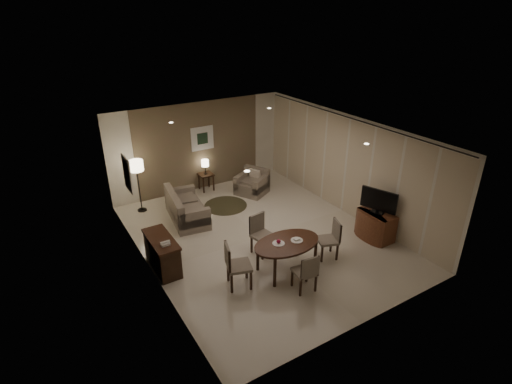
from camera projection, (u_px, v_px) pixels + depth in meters
room_shell at (252, 182)px, 9.67m from camera, size 5.50×7.00×2.70m
taupe_accent at (199, 147)px, 12.05m from camera, size 3.96×0.03×2.70m
curtain_wall at (346, 167)px, 10.63m from camera, size 0.08×6.70×2.58m
curtain_rod at (351, 118)px, 10.07m from camera, size 0.03×6.80×0.03m
art_back_frame at (202, 138)px, 11.97m from camera, size 0.72×0.03×0.72m
art_back_canvas at (203, 138)px, 11.96m from camera, size 0.34×0.01×0.34m
art_left_frame at (127, 174)px, 8.79m from camera, size 0.03×0.60×0.80m
art_left_canvas at (128, 174)px, 8.80m from camera, size 0.01×0.46×0.64m
downlight_nl at (247, 171)px, 6.74m from camera, size 0.10×0.10×0.01m
downlight_nr at (367, 144)px, 8.06m from camera, size 0.10×0.10×0.01m
downlight_fl at (171, 123)px, 9.52m from camera, size 0.10×0.10×0.01m
downlight_fr at (269, 108)px, 10.84m from camera, size 0.10×0.10×0.01m
console_desk at (162, 253)px, 8.60m from camera, size 0.48×1.20×0.75m
telephone at (165, 243)px, 8.19m from camera, size 0.20×0.14×0.09m
tv_cabinet at (376, 225)px, 9.76m from camera, size 0.48×0.90×0.70m
flat_tv at (379, 201)px, 9.46m from camera, size 0.36×0.85×0.60m
dining_table at (286, 256)px, 8.53m from camera, size 1.51×0.94×0.71m
chair_near at (304, 271)px, 7.94m from camera, size 0.47×0.47×0.86m
chair_far at (263, 235)px, 9.09m from camera, size 0.52×0.52×0.94m
chair_left at (239, 265)px, 8.01m from camera, size 0.60×0.60×0.98m
chair_right at (327, 240)px, 8.96m from camera, size 0.55×0.55×0.90m
plate_a at (279, 243)px, 8.33m from camera, size 0.26×0.26×0.02m
plate_b at (297, 240)px, 8.44m from camera, size 0.26×0.26×0.02m
fruit_apple at (279, 241)px, 8.31m from camera, size 0.09×0.09×0.09m
napkin at (297, 239)px, 8.43m from camera, size 0.12×0.08×0.03m
round_rug at (226, 205)px, 11.47m from camera, size 1.22×1.22×0.01m
sofa at (187, 206)px, 10.59m from camera, size 1.77×1.06×0.79m
armchair at (252, 182)px, 12.07m from camera, size 1.10×1.11×0.74m
side_table at (206, 182)px, 12.34m from camera, size 0.42×0.42×0.54m
table_lamp at (205, 166)px, 12.13m from camera, size 0.22×0.22×0.50m
floor_lamp at (139, 186)px, 10.89m from camera, size 0.38×0.38×1.49m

